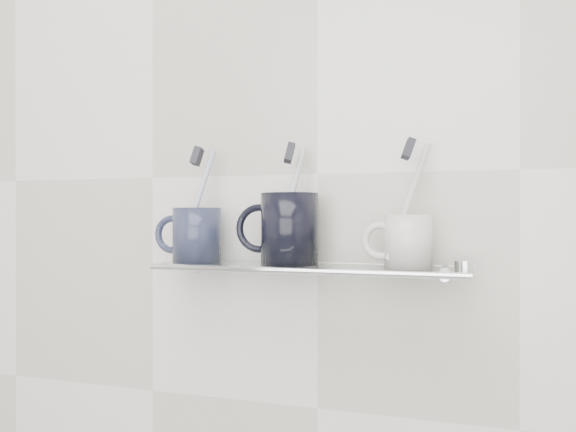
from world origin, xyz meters
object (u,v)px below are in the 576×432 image
at_px(shelf_glass, 308,268).
at_px(mug_center, 290,229).
at_px(mug_right, 408,241).
at_px(mug_left, 197,235).

height_order(shelf_glass, mug_center, mug_center).
distance_m(mug_center, mug_right, 0.19).
bearing_deg(shelf_glass, mug_left, 178.56).
distance_m(mug_left, mug_center, 0.17).
xyz_separation_m(shelf_glass, mug_center, (-0.03, 0.00, 0.06)).
xyz_separation_m(mug_center, mug_right, (0.19, 0.00, -0.02)).
bearing_deg(shelf_glass, mug_center, 171.06).
bearing_deg(mug_right, shelf_glass, -173.22).
relative_size(mug_left, mug_right, 1.14).
xyz_separation_m(mug_left, mug_center, (0.17, 0.00, 0.01)).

